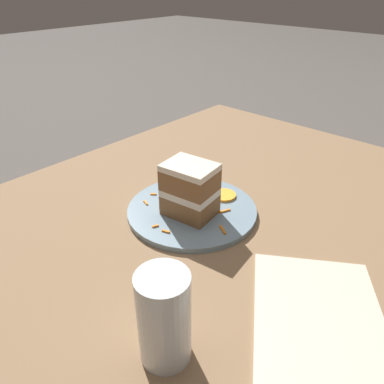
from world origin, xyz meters
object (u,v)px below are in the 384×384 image
(cream_dollop, at_px, (179,181))
(menu_card, at_px, (319,321))
(plate, at_px, (192,210))
(drinking_glass, at_px, (164,323))
(orange_garnish, at_px, (224,195))
(cake_slice, at_px, (190,190))

(cream_dollop, distance_m, menu_card, 0.41)
(plate, relative_size, menu_card, 1.01)
(plate, distance_m, drinking_glass, 0.33)
(plate, bearing_deg, orange_garnish, -104.01)
(plate, relative_size, cake_slice, 2.45)
(cake_slice, bearing_deg, drinking_glass, 28.80)
(cream_dollop, distance_m, orange_garnish, 0.10)
(cream_dollop, relative_size, menu_card, 0.19)
(plate, bearing_deg, menu_card, 165.00)
(plate, xyz_separation_m, orange_garnish, (-0.02, -0.08, 0.01))
(cake_slice, height_order, orange_garnish, cake_slice)
(cake_slice, xyz_separation_m, menu_card, (-0.31, 0.07, -0.06))
(drinking_glass, relative_size, menu_card, 0.51)
(cream_dollop, height_order, menu_card, cream_dollop)
(cake_slice, bearing_deg, plate, -158.36)
(plate, height_order, cream_dollop, cream_dollop)
(orange_garnish, bearing_deg, cake_slice, 83.59)
(orange_garnish, distance_m, drinking_glass, 0.39)
(cake_slice, xyz_separation_m, orange_garnish, (-0.01, -0.09, -0.05))
(orange_garnish, height_order, menu_card, orange_garnish)
(cake_slice, xyz_separation_m, drinking_glass, (-0.18, 0.25, -0.01))
(drinking_glass, bearing_deg, cake_slice, -53.35)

